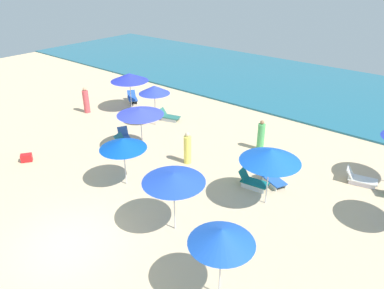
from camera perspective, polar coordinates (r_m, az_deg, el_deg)
The scene contains 20 objects.
ground_plane at distance 14.25m, azimuth -19.02°, elevation -14.76°, with size 60.00×60.00×0.00m, color beige.
ocean at distance 30.78m, azimuth 19.25°, elevation 8.19°, with size 60.00×14.25×0.12m, color #20647D.
lounge_chair_0_1 at distance 18.34m, azimuth 24.84°, elevation -4.89°, with size 1.47×0.90×0.69m.
umbrella_1 at distance 12.91m, azimuth -2.90°, elevation -5.18°, with size 2.30×2.30×2.47m.
umbrella_2 at distance 10.45m, azimuth 4.68°, elevation -14.15°, with size 1.94×1.94×2.53m.
umbrella_4 at distance 16.00m, azimuth -10.79°, elevation 0.15°, with size 2.08×2.08×2.30m.
umbrella_5 at distance 14.65m, azimuth 12.21°, elevation -1.67°, with size 2.46×2.46×2.55m.
lounge_chair_5_0 at distance 17.05m, azimuth 12.58°, elevation -5.27°, with size 1.40×1.08×0.63m.
lounge_chair_5_1 at distance 16.59m, azimuth 9.48°, elevation -5.76°, with size 1.38×0.74×0.78m.
umbrella_6 at distance 22.01m, azimuth -5.94°, elevation 8.57°, with size 1.88×1.88×2.53m.
lounge_chair_6_0 at distance 23.32m, azimuth -3.65°, elevation 4.43°, with size 1.42×0.91×0.71m.
umbrella_7 at distance 18.89m, azimuth -8.13°, elevation 5.17°, with size 2.43×2.43×2.42m.
lounge_chair_7_0 at distance 20.20m, azimuth -10.31°, elevation 0.30°, with size 1.40×0.96×0.67m.
lounge_chair_7_1 at distance 20.61m, azimuth -10.44°, elevation 0.94°, with size 1.43×1.10×0.80m.
umbrella_8 at distance 24.71m, azimuth -9.80°, elevation 10.36°, with size 2.50×2.50×2.54m.
lounge_chair_8_0 at distance 26.79m, azimuth -9.34°, elevation 7.18°, with size 1.41×1.22×0.71m.
beachgoer_0 at distance 25.34m, azimuth -16.27°, elevation 6.58°, with size 0.46×0.46×1.75m.
beachgoer_1 at distance 18.05m, azimuth -0.71°, elevation -0.69°, with size 0.46×0.46×1.69m.
beachgoer_2 at distance 19.71m, azimuth 10.75°, elevation 1.29°, with size 0.43×0.43×1.69m.
cooler_box_0 at distance 20.27m, azimuth -24.52°, elevation -1.91°, with size 0.53×0.33×0.40m, color red.
Camera 1 is at (9.82, -4.86, 9.11)m, focal length 34.02 mm.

